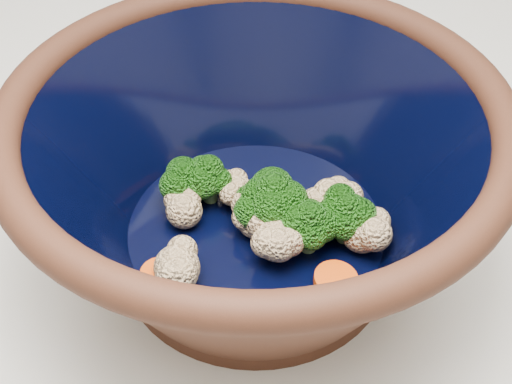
# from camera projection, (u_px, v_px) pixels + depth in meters

# --- Properties ---
(mixing_bowl) EXTENTS (0.41, 0.41, 0.16)m
(mixing_bowl) POSITION_uv_depth(u_px,v_px,m) (256.00, 177.00, 0.52)
(mixing_bowl) COLOR black
(mixing_bowl) RESTS_ON counter
(vegetable_pile) EXTENTS (0.18, 0.13, 0.06)m
(vegetable_pile) POSITION_uv_depth(u_px,v_px,m) (275.00, 209.00, 0.54)
(vegetable_pile) COLOR #608442
(vegetable_pile) RESTS_ON mixing_bowl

